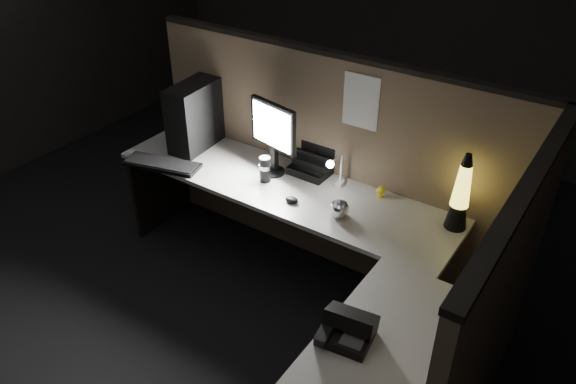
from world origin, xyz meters
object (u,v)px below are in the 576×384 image
Objects in this scene: keyboard at (162,164)px; lava_lamp at (460,198)px; pc_tower at (196,115)px; monitor at (273,132)px; desk_phone at (347,328)px.

lava_lamp reaches higher than keyboard.
pc_tower is at bearing 75.30° from keyboard.
pc_tower is 0.99× the size of lava_lamp.
monitor is 1.89× the size of desk_phone.
monitor reaches higher than pc_tower.
desk_phone reaches higher than keyboard.
keyboard is 2.02× the size of desk_phone.
pc_tower is 0.66m from monitor.
lava_lamp is at bearing 15.63° from monitor.
keyboard is (-0.66, -0.36, -0.28)m from monitor.
lava_lamp is (1.86, 0.44, 0.18)m from keyboard.
desk_phone is (1.75, -0.99, -0.18)m from pc_tower.
keyboard is at bearing -166.79° from lava_lamp.
monitor is 1.49m from desk_phone.
desk_phone is at bearing -95.71° from lava_lamp.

